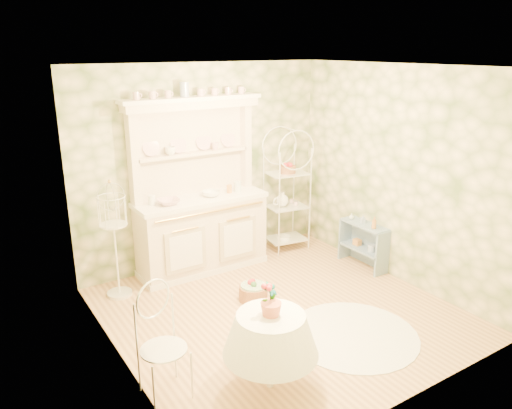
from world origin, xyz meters
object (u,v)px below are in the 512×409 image
cafe_chair (164,352)px  floor_basket (253,292)px  birdcage_stand (115,239)px  kitchen_dresser (200,187)px  bakers_rack (287,192)px  round_table (271,347)px  side_shelf (363,246)px

cafe_chair → floor_basket: 1.87m
birdcage_stand → floor_basket: size_ratio=4.82×
kitchen_dresser → birdcage_stand: kitchen_dresser is taller
kitchen_dresser → floor_basket: size_ratio=7.50×
birdcage_stand → floor_basket: (1.30, -0.99, -0.64)m
birdcage_stand → bakers_rack: bearing=2.3°
birdcage_stand → floor_basket: bearing=-37.3°
round_table → floor_basket: (0.72, 1.41, -0.30)m
round_table → side_shelf: bearing=29.5°
kitchen_dresser → round_table: 2.72m
bakers_rack → cafe_chair: size_ratio=2.07×
side_shelf → cafe_chair: bearing=-158.1°
kitchen_dresser → floor_basket: 1.54m
kitchen_dresser → birdcage_stand: (-1.20, -0.13, -0.41)m
side_shelf → birdcage_stand: birdcage_stand is taller
floor_basket → cafe_chair: bearing=-146.8°
bakers_rack → cafe_chair: (-2.82, -2.11, -0.45)m
birdcage_stand → floor_basket: birdcage_stand is taller
round_table → birdcage_stand: bearing=103.4°
round_table → floor_basket: 1.62m
kitchen_dresser → side_shelf: bearing=-30.7°
birdcage_stand → floor_basket: 1.75m
bakers_rack → round_table: 3.25m
bakers_rack → round_table: bearing=-120.8°
kitchen_dresser → cafe_chair: size_ratio=2.72×
kitchen_dresser → bakers_rack: (1.37, -0.03, -0.27)m
side_shelf → birdcage_stand: bearing=167.2°
round_table → cafe_chair: 0.91m
bakers_rack → floor_basket: bearing=-131.6°
side_shelf → round_table: 2.89m
bakers_rack → kitchen_dresser: bearing=-173.4°
round_table → birdcage_stand: (-0.57, 2.40, 0.34)m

